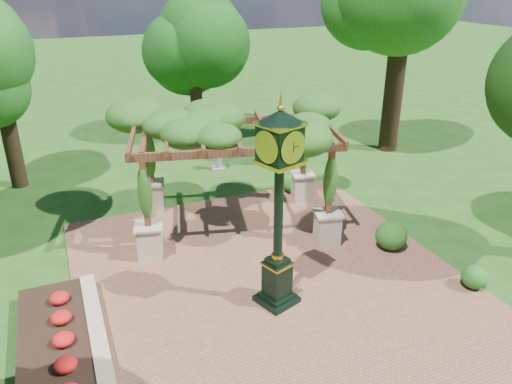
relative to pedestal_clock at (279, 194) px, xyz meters
name	(u,v)px	position (x,y,z in m)	size (l,w,h in m)	color
ground	(295,312)	(0.26, -0.51, -3.01)	(120.00, 120.00, 0.00)	#1E4714
brick_plaza	(278,289)	(0.26, 0.49, -2.99)	(10.00, 12.00, 0.04)	brown
border_wall	(99,341)	(-4.34, -0.01, -2.81)	(0.35, 5.00, 0.40)	#C6B793
flower_bed	(56,353)	(-5.24, -0.01, -2.83)	(1.50, 5.00, 0.36)	red
pedestal_clock	(279,194)	(0.00, 0.00, 0.00)	(1.26, 1.26, 5.04)	black
pergola	(233,133)	(0.48, 4.33, 0.17)	(6.90, 5.20, 3.88)	#C1B18F
sundial	(218,159)	(1.62, 9.35, -2.57)	(0.68, 0.68, 1.00)	gray
shrub_front	(475,277)	(5.04, -1.43, -2.66)	(0.69, 0.69, 0.62)	#1E5A19
shrub_mid	(391,235)	(4.26, 1.09, -2.55)	(0.94, 0.94, 0.85)	#245718
shrub_back	(293,183)	(3.42, 5.97, -2.61)	(0.79, 0.79, 0.71)	#2B691E
tree_north	(194,43)	(2.00, 13.61, 1.64)	(3.94, 3.94, 6.78)	#322014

